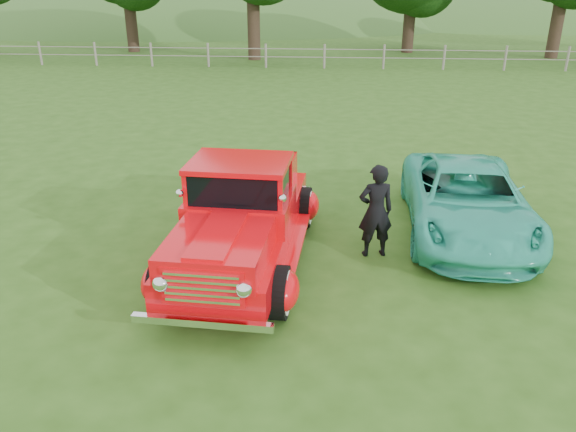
{
  "coord_description": "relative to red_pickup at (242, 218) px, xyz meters",
  "views": [
    {
      "loc": [
        0.45,
        -7.49,
        4.37
      ],
      "look_at": [
        -0.23,
        1.2,
        0.63
      ],
      "focal_mm": 35.0,
      "sensor_mm": 36.0,
      "label": 1
    }
  ],
  "objects": [
    {
      "name": "teal_sedan",
      "position": [
        3.87,
        1.5,
        -0.17
      ],
      "size": [
        2.31,
        4.63,
        1.26
      ],
      "primitive_type": "imported",
      "rotation": [
        0.0,
        0.0,
        -0.05
      ],
      "color": "#2EBB9B",
      "rests_on": "ground"
    },
    {
      "name": "red_pickup",
      "position": [
        0.0,
        0.0,
        0.0
      ],
      "size": [
        2.44,
        5.07,
        1.78
      ],
      "rotation": [
        0.0,
        0.0,
        -0.06
      ],
      "color": "black",
      "rests_on": "ground"
    },
    {
      "name": "man",
      "position": [
        2.16,
        0.44,
        0.01
      ],
      "size": [
        0.65,
        0.5,
        1.61
      ],
      "primitive_type": "imported",
      "rotation": [
        0.0,
        0.0,
        3.36
      ],
      "color": "black",
      "rests_on": "ground"
    },
    {
      "name": "distant_hills",
      "position": [
        -3.16,
        58.78,
        -5.34
      ],
      "size": [
        116.0,
        60.0,
        18.0
      ],
      "color": "#305820",
      "rests_on": "ground"
    },
    {
      "name": "ground",
      "position": [
        0.93,
        -0.69,
        -0.8
      ],
      "size": [
        140.0,
        140.0,
        0.0
      ],
      "primitive_type": "plane",
      "color": "#294E14",
      "rests_on": "ground"
    },
    {
      "name": "fence_line",
      "position": [
        0.93,
        21.31,
        -0.19
      ],
      "size": [
        48.0,
        0.12,
        1.2
      ],
      "color": "gray",
      "rests_on": "ground"
    }
  ]
}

